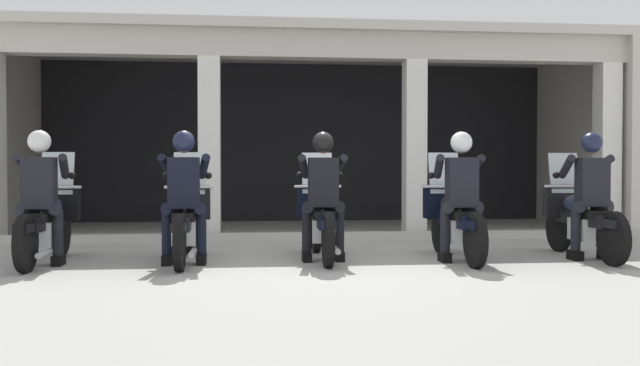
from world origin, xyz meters
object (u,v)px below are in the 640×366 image
motorcycle_center (321,219)px  police_officer_right (461,185)px  police_officer_left (184,185)px  police_officer_far_left (40,186)px  motorcycle_left (187,221)px  motorcycle_right (454,219)px  police_officer_center (323,185)px  motorcycle_far_right (580,218)px  motorcycle_far_left (48,221)px  police_officer_far_right (591,185)px

motorcycle_center → police_officer_right: police_officer_right is taller
police_officer_left → police_officer_far_left: bearing=-170.1°
motorcycle_left → police_officer_right: (3.33, -0.38, 0.44)m
police_officer_far_left → motorcycle_right: bearing=4.8°
police_officer_far_left → police_officer_right: size_ratio=1.00×
police_officer_far_left → police_officer_center: same height
police_officer_left → motorcycle_far_right: (4.99, 0.19, -0.44)m
police_officer_left → police_officer_center: (1.66, 0.13, 0.00)m
motorcycle_right → police_officer_far_left: bearing=-167.7°
motorcycle_far_left → motorcycle_left: size_ratio=1.00×
police_officer_center → motorcycle_right: 1.72m
motorcycle_left → motorcycle_far_left: bearing=-170.1°
motorcycle_left → motorcycle_right: bearing=11.3°
motorcycle_far_right → police_officer_far_right: police_officer_far_right is taller
police_officer_far_left → police_officer_right: same height
motorcycle_left → police_officer_center: 1.73m
motorcycle_far_left → motorcycle_right: size_ratio=1.00×
motorcycle_far_left → motorcycle_far_right: (6.65, -0.18, 0.00)m
motorcycle_left → police_officer_far_right: size_ratio=1.29×
police_officer_left → motorcycle_far_right: size_ratio=0.78×
police_officer_right → motorcycle_far_left: bearing=-174.2°
police_officer_far_left → police_officer_center: (3.33, 0.04, 0.00)m
police_officer_left → motorcycle_far_right: bearing=15.2°
motorcycle_right → motorcycle_far_right: (1.66, 0.01, 0.00)m
motorcycle_center → police_officer_right: (1.66, -0.51, 0.44)m
motorcycle_left → motorcycle_center: (1.66, 0.13, 0.00)m
motorcycle_left → police_officer_far_right: police_officer_far_right is taller
motorcycle_left → police_officer_far_right: bearing=8.7°
motorcycle_right → police_officer_far_right: size_ratio=1.29×
police_officer_far_right → police_officer_center: bearing=-174.1°
motorcycle_left → motorcycle_right: same height
police_officer_far_right → police_officer_far_left: bearing=-171.9°
police_officer_left → motorcycle_far_right: 5.01m
motorcycle_right → motorcycle_far_right: 1.66m
police_officer_left → motorcycle_left: bearing=102.8°
police_officer_far_left → police_officer_left: same height
motorcycle_right → motorcycle_far_left: bearing=-171.0°
motorcycle_left → police_officer_far_left: bearing=-160.3°
police_officer_far_left → motorcycle_left: size_ratio=0.78×
motorcycle_far_left → police_officer_right: police_officer_right is taller
motorcycle_far_right → police_officer_right: bearing=-160.4°
motorcycle_far_left → motorcycle_left: (1.66, -0.09, 0.00)m
motorcycle_left → motorcycle_far_right: bearing=12.0°
motorcycle_far_right → motorcycle_center: bearing=-174.1°
police_officer_far_left → police_officer_far_right: size_ratio=1.00×
motorcycle_left → police_officer_right: bearing=6.5°
police_officer_far_left → police_officer_center: bearing=4.3°
police_officer_center → motorcycle_far_right: police_officer_center is taller
motorcycle_left → motorcycle_right: 3.33m
police_officer_right → motorcycle_right: bearing=100.9°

